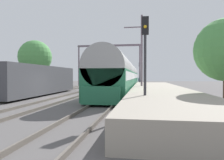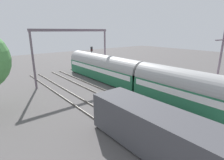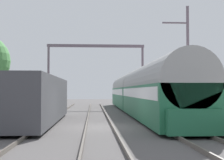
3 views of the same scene
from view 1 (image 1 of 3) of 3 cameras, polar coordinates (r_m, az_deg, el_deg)
ground at (r=17.89m, az=-12.52°, el=-4.94°), size 120.00×120.00×0.00m
track_far_west at (r=19.61m, az=-23.25°, el=-4.24°), size 1.51×60.00×0.16m
track_west at (r=17.88m, az=-12.52°, el=-4.68°), size 1.52×60.00×0.16m
track_east at (r=16.89m, az=-0.02°, el=-5.00°), size 1.51×60.00×0.16m
platform at (r=18.71m, az=12.57°, el=-3.29°), size 4.40×28.00×0.90m
passenger_train at (r=28.57m, az=3.48°, el=1.30°), size 2.93×32.85×3.82m
freight_car at (r=21.51m, az=-20.07°, el=-0.04°), size 2.80×13.00×2.70m
person_crossing at (r=39.48m, az=7.65°, el=-0.13°), size 0.45×0.45×1.73m
railway_signal_near at (r=10.58m, az=9.18°, el=7.88°), size 0.36×0.30×4.87m
railway_signal_far at (r=42.68m, az=7.70°, el=2.66°), size 0.36×0.30×4.73m
catenary_gantry at (r=39.31m, az=-0.93°, el=6.55°), size 12.20×0.28×7.86m
catenary_pole_east_mid at (r=20.96m, az=8.13°, el=7.32°), size 1.90×0.20×8.00m
tree_west_background at (r=38.13m, az=-20.59°, el=6.05°), size 5.66×5.66×8.04m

